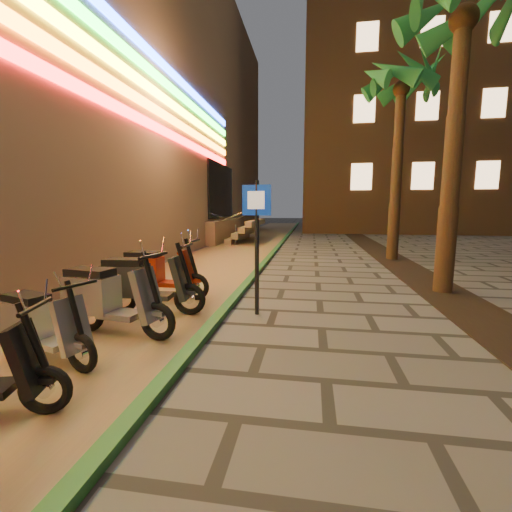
% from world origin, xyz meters
% --- Properties ---
extents(parking_strip, '(3.40, 60.00, 0.01)m').
position_xyz_m(parking_strip, '(-2.60, 10.00, 0.01)').
color(parking_strip, '#8C7251').
rests_on(parking_strip, ground).
extents(green_curb, '(0.18, 60.00, 0.10)m').
position_xyz_m(green_curb, '(-0.90, 10.00, 0.05)').
color(green_curb, '#26662E').
rests_on(green_curb, ground).
extents(planting_strip, '(1.20, 40.00, 0.02)m').
position_xyz_m(planting_strip, '(3.60, 5.00, 0.01)').
color(planting_strip, black).
rests_on(planting_strip, ground).
extents(apartment_block, '(18.00, 16.06, 25.00)m').
position_xyz_m(apartment_block, '(9.00, 32.00, 12.50)').
color(apartment_block, brown).
rests_on(apartment_block, ground).
extents(palm_c, '(2.97, 3.02, 6.91)m').
position_xyz_m(palm_c, '(3.60, 7.00, 5.73)').
color(palm_c, '#472D19').
rests_on(palm_c, ground).
extents(palm_d, '(2.97, 3.02, 7.16)m').
position_xyz_m(palm_d, '(3.60, 12.00, 5.94)').
color(palm_d, '#472D19').
rests_on(palm_d, ground).
extents(pedestrian_sign, '(0.51, 0.12, 2.36)m').
position_xyz_m(pedestrian_sign, '(-0.30, 4.73, 1.53)').
color(pedestrian_sign, black).
rests_on(pedestrian_sign, ground).
extents(scooter_7, '(1.53, 0.79, 1.08)m').
position_xyz_m(scooter_7, '(-2.65, 2.45, 0.47)').
color(scooter_7, black).
rests_on(scooter_7, ground).
extents(scooter_8, '(1.84, 0.76, 1.29)m').
position_xyz_m(scooter_8, '(-2.37, 3.42, 0.56)').
color(scooter_8, black).
rests_on(scooter_8, ground).
extents(scooter_9, '(1.85, 0.65, 1.30)m').
position_xyz_m(scooter_9, '(-2.35, 4.43, 0.57)').
color(scooter_9, black).
rests_on(scooter_9, ground).
extents(scooter_10, '(1.81, 0.64, 1.28)m').
position_xyz_m(scooter_10, '(-2.55, 5.47, 0.56)').
color(scooter_10, black).
rests_on(scooter_10, ground).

